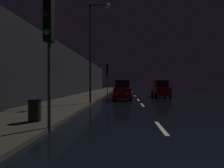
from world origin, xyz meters
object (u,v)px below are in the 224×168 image
traffic_light_far_left (107,73)px  streetlamp_overhead (95,39)px  car_approaching_headlights (122,91)px  trash_bin_curbside (35,110)px  traffic_light_near_left (49,27)px  car_parked_right_far (161,89)px

traffic_light_far_left → streetlamp_overhead: bearing=7.4°
streetlamp_overhead → car_approaching_headlights: streetlamp_overhead is taller
trash_bin_curbside → traffic_light_near_left: bearing=-43.9°
trash_bin_curbside → car_approaching_headlights: size_ratio=0.22×
traffic_light_far_left → car_parked_right_far: 8.38m
traffic_light_far_left → trash_bin_curbside: size_ratio=4.99×
car_approaching_headlights → car_parked_right_far: 6.38m
traffic_light_near_left → traffic_light_far_left: size_ratio=1.10×
streetlamp_overhead → car_approaching_headlights: (2.14, 5.05, -4.39)m
streetlamp_overhead → trash_bin_curbside: streetlamp_overhead is taller
traffic_light_near_left → traffic_light_far_left: traffic_light_near_left is taller
car_approaching_headlights → car_parked_right_far: bearing=130.0°
trash_bin_curbside → car_approaching_headlights: bearing=74.2°
trash_bin_curbside → car_parked_right_far: (8.39, 16.44, 0.35)m
car_parked_right_far → traffic_light_near_left: bearing=157.2°
trash_bin_curbside → car_parked_right_far: bearing=63.0°
traffic_light_near_left → car_approaching_headlights: size_ratio=1.23×
traffic_light_far_left → trash_bin_curbside: 20.13m
car_approaching_headlights → traffic_light_near_left: bearing=-10.4°
traffic_light_far_left → traffic_light_near_left: bearing=6.1°
trash_bin_curbside → streetlamp_overhead: bearing=79.4°
streetlamp_overhead → car_parked_right_far: streetlamp_overhead is taller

